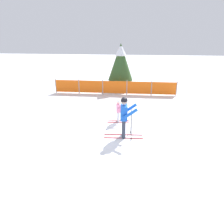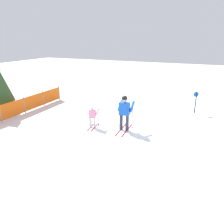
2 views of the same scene
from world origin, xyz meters
name	(u,v)px [view 1 (image 1 of 2)]	position (x,y,z in m)	size (l,w,h in m)	color
ground_plane	(128,136)	(0.00, 0.00, 0.00)	(60.00, 60.00, 0.00)	white
skier_adult	(125,114)	(-0.14, -0.05, 1.00)	(1.59, 0.72, 1.67)	maroon
skier_child	(119,109)	(-0.47, 1.45, 0.64)	(1.05, 0.53, 1.09)	maroon
safety_fence	(115,87)	(-1.06, 6.04, 0.49)	(8.10, 0.09, 0.97)	gray
conifer_far	(121,61)	(-0.77, 7.41, 1.99)	(1.74, 1.74, 3.23)	#4C3823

